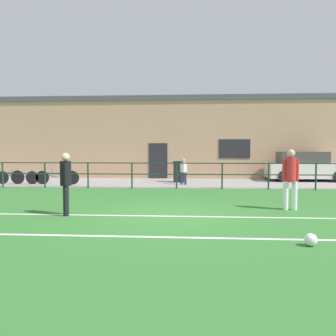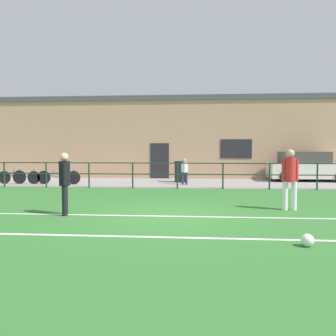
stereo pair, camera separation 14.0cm
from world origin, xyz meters
name	(u,v)px [view 1 (the left image)]	position (x,y,z in m)	size (l,w,h in m)	color
ground	(167,215)	(0.00, 0.00, -0.02)	(60.00, 44.00, 0.04)	#33702D
field_line_touchline	(166,216)	(0.00, -0.21, 0.00)	(36.00, 0.11, 0.00)	white
field_line_hash	(158,237)	(0.00, -2.31, 0.00)	(36.00, 0.11, 0.00)	white
pavement_strip	(179,183)	(0.00, 8.50, 0.01)	(48.00, 5.00, 0.02)	gray
perimeter_fence	(177,172)	(0.00, 6.00, 0.75)	(36.07, 0.07, 1.15)	#193823
clubhouse_facade	(181,138)	(0.00, 12.20, 2.47)	(28.00, 2.56, 4.92)	tan
player_goalkeeper	(66,180)	(-2.65, -0.24, 0.93)	(0.29, 0.43, 1.64)	black
player_striker	(290,176)	(3.48, 0.96, 0.98)	(0.47, 0.30, 1.73)	white
soccer_ball_match	(311,240)	(2.78, -2.74, 0.12)	(0.23, 0.23, 0.23)	white
spectator_child	(184,170)	(0.27, 7.55, 0.73)	(0.34, 0.22, 1.26)	#232D4C
parked_car_red	(305,167)	(6.83, 9.96, 0.77)	(4.13, 1.84, 1.59)	silver
bicycle_parked_0	(17,177)	(-7.96, 7.20, 0.36)	(2.17, 0.04, 0.74)	black
bicycle_parked_1	(2,177)	(-8.73, 7.20, 0.37)	(2.28, 0.04, 0.77)	black
bicycle_parked_2	(57,177)	(-5.92, 7.20, 0.37)	(2.18, 0.04, 0.76)	black
trash_bin_0	(179,172)	(0.00, 8.73, 0.57)	(0.58, 0.50, 1.10)	black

